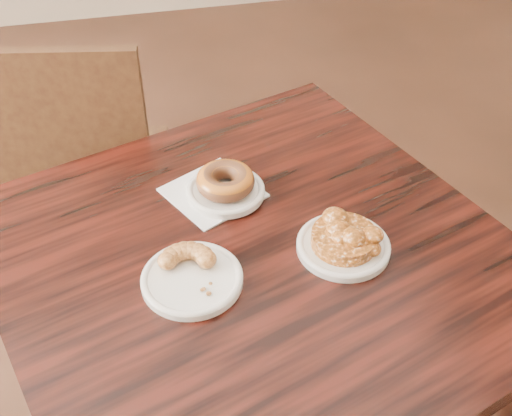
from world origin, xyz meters
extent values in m
plane|color=black|center=(0.00, 0.00, 0.00)|extent=(5.00, 5.00, 0.00)
cube|color=black|center=(0.20, -0.21, 0.38)|extent=(1.05, 1.05, 0.75)
cube|color=white|center=(0.16, -0.04, 0.75)|extent=(0.21, 0.21, 0.00)
cylinder|color=white|center=(0.18, -0.05, 0.76)|extent=(0.15, 0.15, 0.01)
cylinder|color=white|center=(0.09, -0.25, 0.76)|extent=(0.16, 0.16, 0.01)
cylinder|color=white|center=(0.35, -0.24, 0.76)|extent=(0.16, 0.16, 0.01)
torus|color=#984516|center=(0.18, -0.05, 0.79)|extent=(0.11, 0.11, 0.04)
camera|label=1|loc=(0.03, -0.96, 1.52)|focal=45.00mm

